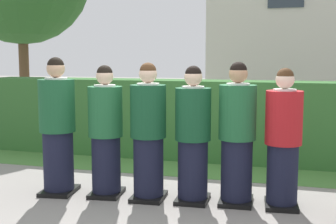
% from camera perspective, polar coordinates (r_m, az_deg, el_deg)
% --- Properties ---
extents(ground_plane, '(60.00, 60.00, 0.00)m').
position_cam_1_polar(ground_plane, '(5.50, 0.00, -10.92)').
color(ground_plane, gray).
extents(student_front_row_0, '(0.45, 0.53, 1.69)m').
position_cam_1_polar(student_front_row_0, '(5.73, -13.72, -2.12)').
color(student_front_row_0, black).
rests_on(student_front_row_0, ground).
extents(student_front_row_1, '(0.42, 0.49, 1.59)m').
position_cam_1_polar(student_front_row_1, '(5.54, -7.84, -2.79)').
color(student_front_row_1, black).
rests_on(student_front_row_1, ground).
extents(student_front_row_2, '(0.42, 0.49, 1.62)m').
position_cam_1_polar(student_front_row_2, '(5.35, -2.49, -2.90)').
color(student_front_row_2, black).
rests_on(student_front_row_2, ground).
extents(student_front_row_3, '(0.41, 0.47, 1.59)m').
position_cam_1_polar(student_front_row_3, '(5.26, 3.15, -3.26)').
color(student_front_row_3, black).
rests_on(student_front_row_3, ground).
extents(student_front_row_4, '(0.43, 0.52, 1.64)m').
position_cam_1_polar(student_front_row_4, '(5.24, 8.69, -3.12)').
color(student_front_row_4, black).
rests_on(student_front_row_4, ground).
extents(student_in_red_blazer, '(0.41, 0.52, 1.57)m').
position_cam_1_polar(student_in_red_blazer, '(5.22, 14.28, -3.67)').
color(student_in_red_blazer, black).
rests_on(student_in_red_blazer, ground).
extents(hedge, '(7.87, 0.70, 1.31)m').
position_cam_1_polar(hedge, '(7.50, 4.81, -1.00)').
color(hedge, '#33662D').
rests_on(hedge, ground).
extents(lawn_strip, '(7.87, 0.90, 0.01)m').
position_cam_1_polar(lawn_strip, '(6.86, 3.43, -7.28)').
color(lawn_strip, '#477A38').
rests_on(lawn_strip, ground).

